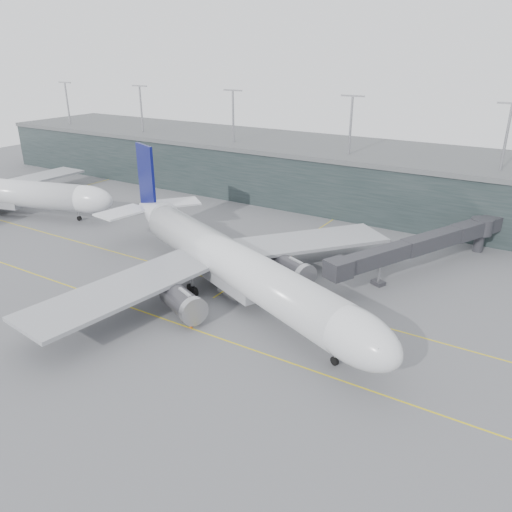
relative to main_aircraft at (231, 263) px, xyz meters
The scene contains 17 objects.
ground 11.52m from the main_aircraft, 134.19° to the left, with size 320.00×320.00×0.00m, color #58585D.
taxiline_a 9.59m from the main_aircraft, 155.83° to the left, with size 160.00×0.25×0.02m, color yellow.
taxiline_b 15.78m from the main_aircraft, 118.12° to the right, with size 160.00×0.25×0.02m, color yellow.
taxiline_lead_main 27.79m from the main_aircraft, 94.00° to the left, with size 0.25×60.00×0.02m, color yellow.
taxiline_lead_adj 86.46m from the main_aircraft, 161.69° to the left, with size 0.25×60.00×0.02m, color yellow.
terminal 65.48m from the main_aircraft, 96.05° to the left, with size 240.00×36.00×29.00m.
main_aircraft is the anchor object (origin of this frame).
jet_bridge 39.44m from the main_aircraft, 52.56° to the left, with size 22.95×44.58×7.24m.
gse_cart 25.49m from the main_aircraft, ahead, with size 2.00×1.33×1.33m.
baggage_dolly 28.22m from the main_aircraft, 15.59° to the right, with size 2.66×2.13×0.27m, color #36363B.
uld_a 20.89m from the main_aircraft, 127.61° to the left, with size 2.39×2.12×1.82m.
uld_b 20.94m from the main_aircraft, 117.42° to the left, with size 2.50×2.15×2.00m.
uld_c 18.39m from the main_aircraft, 112.25° to the left, with size 2.32×1.94×1.97m.
cone_nose 26.35m from the main_aircraft, ahead, with size 0.46×0.46×0.73m, color orange.
cone_wing_stbd 13.94m from the main_aircraft, 84.79° to the right, with size 0.48×0.48×0.76m, color #CB550B.
cone_wing_port 20.43m from the main_aircraft, 86.39° to the left, with size 0.42×0.42×0.66m, color #CD530B.
cone_tail 19.48m from the main_aircraft, 168.19° to the right, with size 0.39×0.39×0.62m, color #F4480D.
Camera 1 is at (51.57, -70.89, 39.22)m, focal length 35.00 mm.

